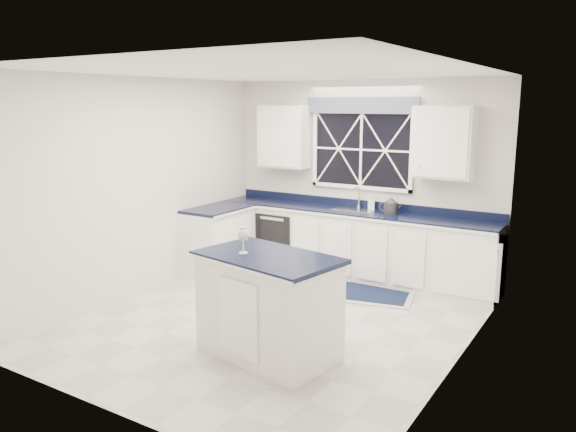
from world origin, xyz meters
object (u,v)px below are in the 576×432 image
Objects in this scene: soap_bottle at (372,202)px; faucet at (358,197)px; wine_glass at (243,235)px; island at (268,305)px; kettle at (391,206)px; dishwasher at (284,238)px.

faucet is at bearing -172.39° from soap_bottle.
soap_bottle is (0.01, 2.98, -0.13)m from wine_glass.
island is 2.80m from kettle.
dishwasher is at bearing 114.92° from wine_glass.
kettle is (0.54, -0.15, -0.06)m from faucet.
soap_bottle is at bearing 89.85° from wine_glass.
dishwasher is 0.57× the size of island.
dishwasher is 1.76m from kettle.
soap_bottle reaches higher than dishwasher.
wine_glass reaches higher than soap_bottle.
wine_glass reaches higher than kettle.
faucet is 2.96m from wine_glass.
wine_glass reaches higher than faucet.
faucet is 0.21× the size of island.
wine_glass is at bearing -111.61° from kettle.
kettle is at bearing 82.73° from wine_glass.
dishwasher is at bearing 129.70° from island.
wine_glass is at bearing -65.08° from dishwasher.
island is at bearing 15.98° from wine_glass.
island is at bearing -60.63° from dishwasher.
faucet is 1.18× the size of wine_glass.
island is 2.97m from soap_bottle.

